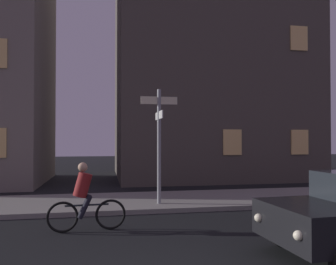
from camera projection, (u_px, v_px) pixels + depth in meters
The scene contains 4 objects.
sidewalk_kerb at pixel (117, 202), 11.47m from camera, with size 40.00×3.33×0.14m, color gray.
signpost at pixel (159, 136), 10.92m from camera, with size 1.16×1.34×3.58m.
cyclist at pixel (85, 199), 8.15m from camera, with size 1.82×0.36×1.61m.
building_right_block at pixel (206, 21), 20.62m from camera, with size 10.37×8.46×18.27m.
Camera 1 is at (-0.46, -4.04, 2.16)m, focal length 37.28 mm.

